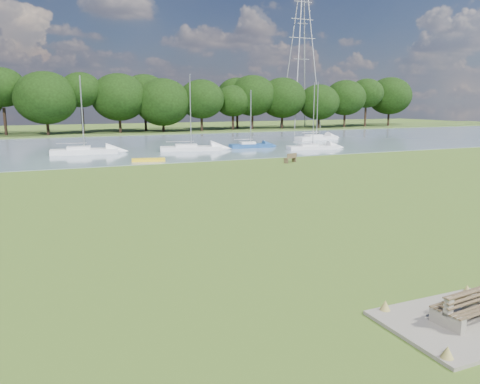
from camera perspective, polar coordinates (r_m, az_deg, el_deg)
name	(u,v)px	position (r m, az deg, el deg)	size (l,w,h in m)	color
ground	(249,213)	(25.36, 1.16, -2.63)	(220.00, 220.00, 0.00)	brown
river	(120,146)	(65.49, -14.38, 5.40)	(220.00, 40.00, 0.10)	gray
far_bank	(94,133)	(95.15, -17.32, 6.88)	(220.00, 20.00, 0.40)	#4C6626
concrete_pad	(463,323)	(14.53, 25.58, -14.17)	(4.20, 3.20, 0.10)	gray
bench_pair	(465,308)	(14.36, 25.73, -12.65)	(1.77, 1.15, 0.90)	gray
riverbank_bench	(291,158)	(46.64, 6.20, 4.15)	(1.59, 1.06, 0.95)	brown
kayak	(149,160)	(47.84, -11.09, 3.86)	(3.27, 0.76, 0.33)	yellow
pylon	(302,37)	(108.34, 7.58, 18.19)	(6.60, 4.62, 31.78)	#AFAFAF
tree_line	(102,95)	(91.14, -16.52, 11.30)	(146.31, 9.97, 12.07)	black
sailboat_0	(250,144)	(61.11, 1.25, 5.85)	(5.65, 2.00, 7.37)	navy
sailboat_2	(316,137)	(74.85, 9.26, 6.68)	(7.38, 2.91, 8.92)	white
sailboat_3	(190,147)	(57.90, -6.07, 5.51)	(7.75, 3.75, 9.14)	white
sailboat_5	(84,149)	(56.71, -18.54, 4.95)	(7.55, 2.81, 8.79)	white
sailboat_7	(312,146)	(59.97, 8.79, 5.56)	(6.67, 2.81, 8.25)	white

